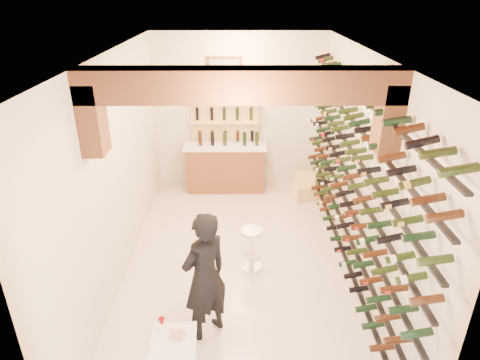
% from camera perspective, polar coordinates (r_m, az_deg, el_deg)
% --- Properties ---
extents(ground, '(6.00, 6.00, 0.00)m').
position_cam_1_polar(ground, '(6.73, 0.01, -11.18)').
color(ground, beige).
rests_on(ground, ground).
extents(room_shell, '(3.52, 6.02, 3.21)m').
position_cam_1_polar(room_shell, '(5.45, 0.02, 6.58)').
color(room_shell, beige).
rests_on(room_shell, ground).
extents(wine_rack, '(0.32, 5.70, 2.56)m').
position_cam_1_polar(wine_rack, '(6.15, 14.44, 0.94)').
color(wine_rack, black).
rests_on(wine_rack, ground).
extents(back_counter, '(1.70, 0.62, 1.29)m').
position_cam_1_polar(back_counter, '(8.78, -2.02, 1.94)').
color(back_counter, brown).
rests_on(back_counter, ground).
extents(back_shelving, '(1.40, 0.31, 2.73)m').
position_cam_1_polar(back_shelving, '(8.78, -2.04, 6.38)').
color(back_shelving, '#E2C47F').
rests_on(back_shelving, ground).
extents(tasting_table, '(0.49, 0.49, 0.82)m').
position_cam_1_polar(tasting_table, '(4.74, -9.02, -21.63)').
color(tasting_table, white).
rests_on(tasting_table, ground).
extents(person, '(0.74, 0.72, 1.71)m').
position_cam_1_polar(person, '(5.07, -4.83, -13.05)').
color(person, black).
rests_on(person, ground).
extents(chrome_barstool, '(0.35, 0.35, 0.67)m').
position_cam_1_polar(chrome_barstool, '(6.41, 1.58, -8.99)').
color(chrome_barstool, silver).
rests_on(chrome_barstool, ground).
extents(crate_lower, '(0.62, 0.53, 0.31)m').
position_cam_1_polar(crate_lower, '(8.64, 8.87, -1.52)').
color(crate_lower, '#E5C57D').
rests_on(crate_lower, ground).
extents(crate_upper, '(0.49, 0.40, 0.25)m').
position_cam_1_polar(crate_upper, '(8.52, 8.99, 0.16)').
color(crate_upper, '#E5C57D').
rests_on(crate_upper, crate_lower).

